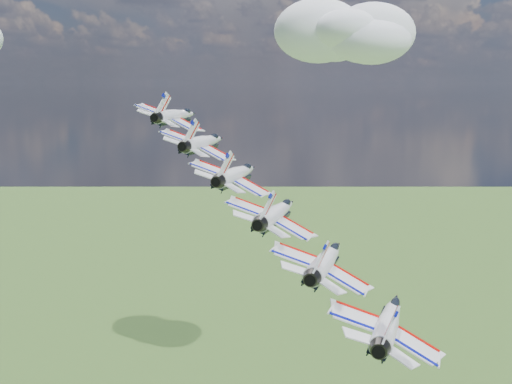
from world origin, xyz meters
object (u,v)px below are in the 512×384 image
(jet_5, at_px, (389,320))
(jet_0, at_px, (176,115))
(jet_3, at_px, (277,212))
(jet_4, at_px, (326,260))
(jet_1, at_px, (204,142))
(jet_2, at_px, (237,174))

(jet_5, bearing_deg, jet_0, 137.61)
(jet_3, xyz_separation_m, jet_5, (15.49, -14.62, -7.17))
(jet_3, height_order, jet_4, jet_3)
(jet_1, height_order, jet_3, jet_1)
(jet_0, relative_size, jet_4, 1.00)
(jet_1, bearing_deg, jet_5, -42.39)
(jet_2, distance_m, jet_5, 33.71)
(jet_3, relative_size, jet_4, 1.00)
(jet_4, height_order, jet_5, jet_4)
(jet_2, bearing_deg, jet_5, -42.39)
(jet_0, distance_m, jet_5, 56.19)
(jet_5, bearing_deg, jet_3, 137.61)
(jet_2, bearing_deg, jet_4, -42.39)
(jet_0, relative_size, jet_5, 1.00)
(jet_1, xyz_separation_m, jet_4, (23.24, -21.93, -10.75))
(jet_0, bearing_deg, jet_3, -42.39)
(jet_2, height_order, jet_4, jet_2)
(jet_1, relative_size, jet_3, 1.00)
(jet_0, xyz_separation_m, jet_1, (7.75, -7.31, -3.58))
(jet_1, height_order, jet_4, jet_1)
(jet_5, bearing_deg, jet_2, 137.61)
(jet_2, relative_size, jet_3, 1.00)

